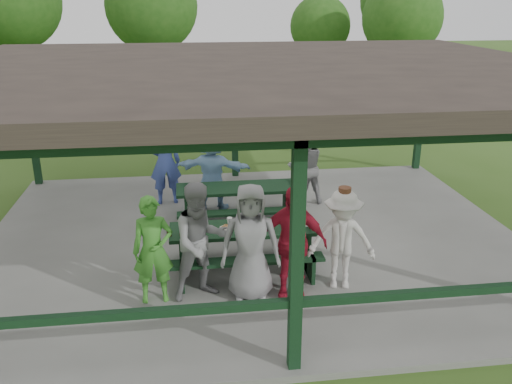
{
  "coord_description": "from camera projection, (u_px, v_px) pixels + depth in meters",
  "views": [
    {
      "loc": [
        -1.19,
        -9.24,
        4.41
      ],
      "look_at": [
        -0.01,
        -0.3,
        1.12
      ],
      "focal_mm": 38.0,
      "sensor_mm": 36.0,
      "label": 1
    }
  ],
  "objects": [
    {
      "name": "tree_right",
      "position": [
        402.0,
        18.0,
        22.55
      ],
      "size": [
        3.32,
        3.32,
        5.19
      ],
      "color": "black",
      "rests_on": "ground"
    },
    {
      "name": "tree_left",
      "position": [
        151.0,
        6.0,
        22.11
      ],
      "size": [
        3.77,
        3.77,
        5.89
      ],
      "color": "black",
      "rests_on": "ground"
    },
    {
      "name": "table_setting",
      "position": [
        245.0,
        225.0,
        8.83
      ],
      "size": [
        2.36,
        0.45,
        0.1
      ],
      "color": "white",
      "rests_on": "picnic_table_near"
    },
    {
      "name": "contestant_green",
      "position": [
        153.0,
        250.0,
        7.88
      ],
      "size": [
        0.63,
        0.44,
        1.64
      ],
      "primitive_type": "imported",
      "rotation": [
        0.0,
        0.0,
        0.08
      ],
      "color": "#3E902C",
      "rests_on": "concrete_slab"
    },
    {
      "name": "picnic_table_far",
      "position": [
        239.0,
        200.0,
        10.79
      ],
      "size": [
        2.45,
        1.39,
        0.75
      ],
      "color": "black",
      "rests_on": "concrete_slab"
    },
    {
      "name": "contestant_grey_left",
      "position": [
        201.0,
        241.0,
        7.96
      ],
      "size": [
        1.05,
        0.92,
        1.81
      ],
      "primitive_type": "imported",
      "rotation": [
        0.0,
        0.0,
        0.31
      ],
      "color": "gray",
      "rests_on": "concrete_slab"
    },
    {
      "name": "contestant_white_fedora",
      "position": [
        342.0,
        240.0,
        8.26
      ],
      "size": [
        1.14,
        0.81,
        1.65
      ],
      "rotation": [
        0.0,
        0.0,
        -0.23
      ],
      "color": "silver",
      "rests_on": "concrete_slab"
    },
    {
      "name": "spectator_grey",
      "position": [
        306.0,
        167.0,
        11.68
      ],
      "size": [
        0.86,
        0.7,
        1.64
      ],
      "primitive_type": "imported",
      "rotation": [
        0.0,
        0.0,
        3.24
      ],
      "color": "gray",
      "rests_on": "concrete_slab"
    },
    {
      "name": "contestant_red",
      "position": [
        292.0,
        243.0,
        7.97
      ],
      "size": [
        1.11,
        0.67,
        1.77
      ],
      "primitive_type": "imported",
      "rotation": [
        0.0,
        0.0,
        -0.24
      ],
      "color": "maroon",
      "rests_on": "concrete_slab"
    },
    {
      "name": "spectator_blue",
      "position": [
        165.0,
        162.0,
        11.64
      ],
      "size": [
        0.72,
        0.52,
        1.86
      ],
      "primitive_type": "imported",
      "rotation": [
        0.0,
        0.0,
        3.25
      ],
      "color": "#3D509F",
      "rests_on": "concrete_slab"
    },
    {
      "name": "pickup_truck",
      "position": [
        287.0,
        104.0,
        19.62
      ],
      "size": [
        5.47,
        3.81,
        1.39
      ],
      "primitive_type": "imported",
      "rotation": [
        0.0,
        0.0,
        1.9
      ],
      "color": "silver",
      "rests_on": "ground"
    },
    {
      "name": "contestant_grey_mid",
      "position": [
        250.0,
        243.0,
        7.91
      ],
      "size": [
        0.93,
        0.65,
        1.81
      ],
      "primitive_type": "imported",
      "rotation": [
        0.0,
        0.0,
        -0.09
      ],
      "color": "gray",
      "rests_on": "concrete_slab"
    },
    {
      "name": "tree_far_left",
      "position": [
        12.0,
        1.0,
        22.05
      ],
      "size": [
        3.95,
        3.95,
        6.17
      ],
      "color": "black",
      "rests_on": "ground"
    },
    {
      "name": "picnic_table_near",
      "position": [
        244.0,
        243.0,
        8.91
      ],
      "size": [
        2.41,
        1.39,
        0.75
      ],
      "color": "black",
      "rests_on": "concrete_slab"
    },
    {
      "name": "tree_mid",
      "position": [
        320.0,
        26.0,
        25.69
      ],
      "size": [
        2.85,
        2.85,
        4.45
      ],
      "color": "black",
      "rests_on": "ground"
    },
    {
      "name": "concrete_slab",
      "position": [
        254.0,
        240.0,
        10.25
      ],
      "size": [
        10.0,
        8.0,
        0.1
      ],
      "primitive_type": "cube",
      "color": "slate",
      "rests_on": "ground"
    },
    {
      "name": "farm_trailer",
      "position": [
        142.0,
        115.0,
        18.2
      ],
      "size": [
        3.53,
        2.33,
        1.25
      ],
      "rotation": [
        0.0,
        0.0,
        0.39
      ],
      "color": "navy",
      "rests_on": "ground"
    },
    {
      "name": "ground",
      "position": [
        254.0,
        242.0,
        10.27
      ],
      "size": [
        90.0,
        90.0,
        0.0
      ],
      "primitive_type": "plane",
      "color": "#35571B",
      "rests_on": "ground"
    },
    {
      "name": "spectator_lblue",
      "position": [
        212.0,
        171.0,
        11.35
      ],
      "size": [
        1.64,
        0.91,
        1.69
      ],
      "primitive_type": "imported",
      "rotation": [
        0.0,
        0.0,
        2.87
      ],
      "color": "#97C2E9",
      "rests_on": "concrete_slab"
    },
    {
      "name": "tree_far_right",
      "position": [
        401.0,
        0.0,
        26.67
      ],
      "size": [
        3.94,
        3.94,
        6.16
      ],
      "color": "black",
      "rests_on": "ground"
    },
    {
      "name": "pavilion_structure",
      "position": [
        254.0,
        73.0,
        9.18
      ],
      "size": [
        10.6,
        8.6,
        3.24
      ],
      "color": "black",
      "rests_on": "concrete_slab"
    }
  ]
}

